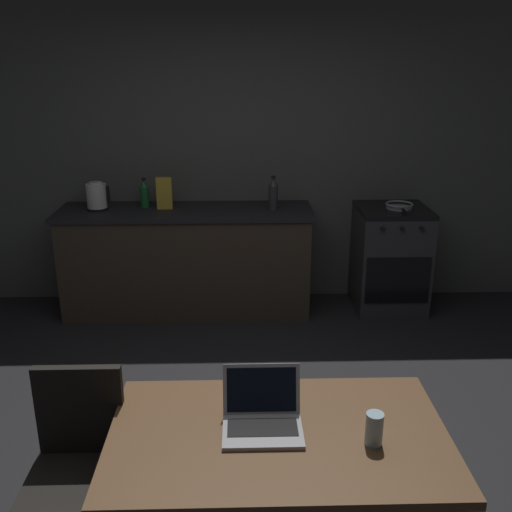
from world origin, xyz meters
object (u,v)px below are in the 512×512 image
object	(u,v)px
chair	(78,457)
dining_table	(278,446)
laptop	(262,417)
electric_kettle	(97,197)
frying_pan	(400,206)
drinking_glass	(374,429)
cereal_box	(164,193)
bottle	(273,194)
bottle_b	(144,194)
stove_oven	(390,258)

from	to	relation	value
chair	dining_table	bearing A→B (deg)	-20.18
laptop	electric_kettle	xyz separation A→B (m)	(-1.29, 2.79, 0.27)
frying_pan	dining_table	bearing A→B (deg)	-113.42
drinking_glass	cereal_box	distance (m)	3.16
cereal_box	laptop	bearing A→B (deg)	-75.62
frying_pan	drinking_glass	distance (m)	3.01
dining_table	bottle	world-z (taller)	bottle
dining_table	laptop	bearing A→B (deg)	148.37
dining_table	frying_pan	bearing A→B (deg)	66.58
bottle_b	stove_oven	bearing A→B (deg)	-2.21
cereal_box	bottle_b	distance (m)	0.19
laptop	drinking_glass	bearing A→B (deg)	-22.06
frying_pan	bottle	bearing A→B (deg)	-178.90
stove_oven	dining_table	size ratio (longest dim) A/B	0.68
chair	cereal_box	size ratio (longest dim) A/B	3.33
frying_pan	chair	bearing A→B (deg)	-127.60
dining_table	laptop	size ratio (longest dim) A/B	4.26
drinking_glass	bottle_b	size ratio (longest dim) A/B	0.53
laptop	bottle	bearing A→B (deg)	79.69
stove_oven	bottle	xyz separation A→B (m)	(-1.04, -0.05, 0.60)
dining_table	laptop	world-z (taller)	laptop
stove_oven	bottle_b	distance (m)	2.22
stove_oven	cereal_box	size ratio (longest dim) A/B	3.41
bottle	electric_kettle	bearing A→B (deg)	178.07
chair	drinking_glass	distance (m)	1.26
cereal_box	bottle_b	world-z (taller)	cereal_box
electric_kettle	drinking_glass	size ratio (longest dim) A/B	1.77
stove_oven	frying_pan	xyz separation A→B (m)	(0.04, -0.03, 0.49)
chair	frying_pan	bearing A→B (deg)	40.48
bottle	cereal_box	bearing A→B (deg)	175.64
stove_oven	bottle	bearing A→B (deg)	-177.39
stove_oven	dining_table	distance (m)	3.07
stove_oven	dining_table	xyz separation A→B (m)	(-1.17, -2.83, 0.19)
frying_pan	cereal_box	size ratio (longest dim) A/B	1.51
chair	bottle_b	size ratio (longest dim) A/B	3.52
frying_pan	drinking_glass	bearing A→B (deg)	-106.42
dining_table	drinking_glass	size ratio (longest dim) A/B	10.08
stove_oven	drinking_glass	xyz separation A→B (m)	(-0.81, -2.91, 0.33)
stove_oven	bottle	distance (m)	1.20
stove_oven	cereal_box	xyz separation A→B (m)	(-1.96, 0.02, 0.60)
frying_pan	cereal_box	bearing A→B (deg)	178.59
chair	bottle	distance (m)	2.89
laptop	drinking_glass	xyz separation A→B (m)	(0.43, -0.12, 0.02)
dining_table	bottle_b	size ratio (longest dim) A/B	5.35
laptop	cereal_box	distance (m)	2.92
dining_table	electric_kettle	world-z (taller)	electric_kettle
laptop	chair	bearing A→B (deg)	167.64
laptop	frying_pan	bearing A→B (deg)	58.98
chair	bottle	world-z (taller)	bottle
chair	electric_kettle	size ratio (longest dim) A/B	3.76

